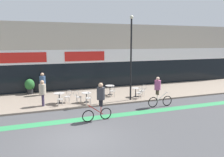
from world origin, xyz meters
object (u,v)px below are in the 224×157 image
at_px(cafe_chair_3_near, 139,92).
at_px(bistro_table_0, 59,96).
at_px(cafe_chair_3_side, 143,90).
at_px(cyclist_2, 158,90).
at_px(cafe_chair_0_near, 60,98).
at_px(cafe_chair_2_near, 113,90).
at_px(cafe_chair_1_near, 88,97).
at_px(cafe_chair_1_side, 78,96).
at_px(pedestrian_near_end, 43,91).
at_px(pedestrian_far_end, 43,82).
at_px(bistro_table_3, 136,91).
at_px(cyclist_0, 100,99).
at_px(bistro_table_1, 86,95).
at_px(lamp_post, 131,53).
at_px(planter_pot, 30,86).
at_px(bistro_table_2, 110,88).
at_px(cafe_chair_0_side, 68,95).

bearing_deg(cafe_chair_3_near, bistro_table_0, 75.24).
height_order(cafe_chair_3_side, cyclist_2, cyclist_2).
relative_size(cafe_chair_0_near, cafe_chair_2_near, 1.00).
bearing_deg(cafe_chair_2_near, cafe_chair_1_near, 117.04).
relative_size(cafe_chair_2_near, cafe_chair_3_near, 1.00).
relative_size(cafe_chair_1_side, pedestrian_near_end, 0.51).
distance_m(bistro_table_0, pedestrian_far_end, 3.14).
bearing_deg(cafe_chair_1_near, cafe_chair_2_near, -51.55).
xyz_separation_m(bistro_table_3, cafe_chair_3_near, (0.01, -0.63, 0.02)).
bearing_deg(cafe_chair_1_near, cyclist_0, -175.40).
distance_m(bistro_table_3, cafe_chair_3_near, 0.63).
bearing_deg(cyclist_2, cafe_chair_1_side, 156.35).
relative_size(cafe_chair_1_near, cyclist_0, 0.42).
xyz_separation_m(cafe_chair_3_side, cyclist_2, (-0.16, -2.58, 0.53)).
height_order(bistro_table_1, cafe_chair_1_near, cafe_chair_1_near).
distance_m(cafe_chair_0_near, cafe_chair_2_near, 4.35).
height_order(lamp_post, pedestrian_near_end, lamp_post).
distance_m(cafe_chair_1_side, planter_pot, 5.20).
distance_m(bistro_table_2, cyclist_0, 5.60).
distance_m(bistro_table_1, lamp_post, 4.43).
xyz_separation_m(cafe_chair_0_side, cafe_chair_3_side, (5.88, -0.13, 0.00)).
xyz_separation_m(bistro_table_0, cafe_chair_0_near, (0.01, -0.63, -0.02)).
relative_size(bistro_table_0, bistro_table_1, 1.08).
relative_size(cafe_chair_1_near, pedestrian_far_end, 0.49).
relative_size(cafe_chair_3_near, planter_pot, 0.72).
xyz_separation_m(bistro_table_3, cyclist_2, (0.47, -2.58, 0.55)).
distance_m(bistro_table_2, cafe_chair_3_near, 2.57).
relative_size(bistro_table_1, bistro_table_3, 1.01).
bearing_deg(bistro_table_1, bistro_table_2, 33.97).
bearing_deg(cafe_chair_2_near, cafe_chair_3_near, -134.22).
bearing_deg(cafe_chair_0_near, pedestrian_near_end, 65.94).
xyz_separation_m(planter_pot, cyclist_0, (3.86, -7.58, 0.45)).
bearing_deg(bistro_table_3, cafe_chair_2_near, 158.18).
distance_m(cafe_chair_1_side, cafe_chair_3_near, 4.66).
xyz_separation_m(cyclist_2, pedestrian_near_end, (-7.44, 2.43, 0.00)).
bearing_deg(cafe_chair_3_side, bistro_table_1, 5.96).
bearing_deg(bistro_table_0, bistro_table_2, 15.86).
relative_size(cafe_chair_3_near, pedestrian_near_end, 0.51).
distance_m(bistro_table_1, cafe_chair_3_side, 4.64).
relative_size(bistro_table_2, planter_pot, 0.62).
relative_size(cafe_chair_2_near, planter_pot, 0.72).
bearing_deg(bistro_table_2, cafe_chair_0_side, -161.67).
relative_size(cafe_chair_1_near, cafe_chair_1_side, 1.00).
xyz_separation_m(bistro_table_3, cafe_chair_0_side, (-5.25, 0.12, 0.02)).
relative_size(bistro_table_1, cafe_chair_0_side, 0.79).
bearing_deg(bistro_table_1, cafe_chair_0_near, -172.15).
bearing_deg(cafe_chair_1_near, bistro_table_0, 66.58).
relative_size(cafe_chair_0_near, planter_pot, 0.72).
relative_size(cafe_chair_0_side, lamp_post, 0.15).
xyz_separation_m(cafe_chair_2_near, pedestrian_far_end, (-5.18, 2.37, 0.57)).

